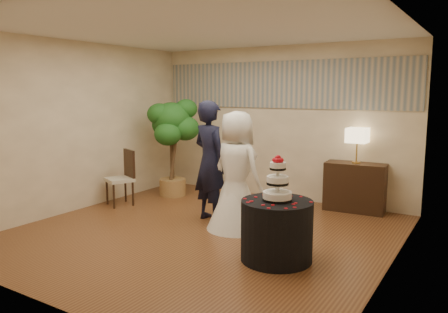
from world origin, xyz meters
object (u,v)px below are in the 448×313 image
Objects in this scene: cake_table at (277,230)px; table_lamp at (357,146)px; groom at (210,161)px; console at (355,187)px; side_chair at (119,178)px; wedding_cake at (278,178)px; ficus_tree at (172,147)px; bride at (237,171)px.

cake_table is 2.76m from table_lamp.
groom is 2.51m from console.
side_chair is (-1.86, -0.08, -0.44)m from groom.
side_chair is at bearing -157.61° from console.
groom reaches higher than side_chair.
side_chair is (-3.41, 0.84, -0.51)m from wedding_cake.
console is at bearing 12.94° from ficus_tree.
groom is 1.08× the size of bride.
wedding_cake is 0.93× the size of table_lamp.
cake_table is at bearing 0.00° from wedding_cake.
table_lamp is (0.19, 2.65, 0.74)m from cake_table.
table_lamp is at bearing 0.00° from console.
table_lamp is at bearing -110.53° from bride.
bride is 1.37m from cake_table.
bride reaches higher than cake_table.
groom is 2.19× the size of cake_table.
groom is 1.91m from side_chair.
bride reaches higher than console.
ficus_tree is (-3.07, 1.90, 0.58)m from cake_table.
wedding_cake is 3.55m from side_chair.
ficus_tree is at bearing -16.12° from bride.
console reaches higher than cake_table.
groom is 1.90m from cake_table.
table_lamp is at bearing 85.87° from cake_table.
groom is at bearing -135.39° from table_lamp.
groom is at bearing -32.59° from ficus_tree.
groom is at bearing 149.19° from wedding_cake.
bride is 2.43m from side_chair.
table_lamp is 0.60× the size of side_chair.
wedding_cake is at bearing 167.91° from groom.
table_lamp is 3.35m from ficus_tree.
wedding_cake is at bearing -94.13° from table_lamp.
wedding_cake reaches higher than cake_table.
cake_table is 0.45× the size of ficus_tree.
cake_table is 0.87× the size of console.
ficus_tree is at bearing -171.29° from console.
table_lamp is (1.20, 1.86, 0.24)m from bride.
groom reaches higher than bride.
bride is 2.23m from table_lamp.
groom is 1.91× the size of side_chair.
bride is at bearing 142.04° from wedding_cake.
cake_table is 1.46× the size of table_lamp.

